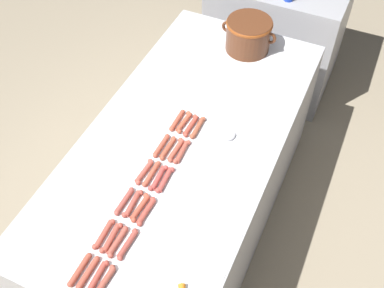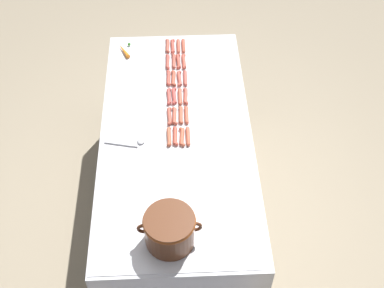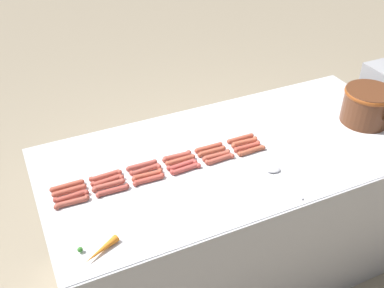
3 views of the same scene
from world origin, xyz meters
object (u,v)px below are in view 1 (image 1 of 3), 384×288
object	(u,v)px
hot_dog_3	(144,172)
hot_dog_7	(111,238)
hot_dog_2	(124,201)
hot_dog_16	(176,150)
hot_dog_11	(184,122)
hot_dog_19	(128,244)
bean_pot	(249,33)
hot_dog_17	(191,126)
hot_dog_0	(80,270)
hot_dog_1	(104,234)
hot_dog_6	(88,273)
hot_dog_13	(118,242)
hot_dog_12	(97,277)
hot_dog_14	(140,208)
hot_dog_20	(146,211)
back_cabinet	(277,29)
hot_dog_15	(158,178)
hot_dog_4	(161,146)
serving_spoon	(239,137)
hot_dog_8	(133,204)
hot_dog_21	(165,180)
hot_dog_5	(177,120)
hot_dog_23	(198,128)
hot_dog_22	(182,152)
hot_dog_9	(152,174)
hot_dog_18	(104,282)

from	to	relation	value
hot_dog_3	hot_dog_7	xyz separation A→B (m)	(0.04, -0.38, 0.00)
hot_dog_2	hot_dog_16	xyz separation A→B (m)	(0.08, 0.38, 0.00)
hot_dog_11	hot_dog_19	size ratio (longest dim) A/B	1.00
bean_pot	hot_dog_17	bearing A→B (deg)	-93.25
hot_dog_0	hot_dog_1	xyz separation A→B (m)	(0.00, 0.19, 0.00)
hot_dog_7	hot_dog_2	bearing A→B (deg)	103.09
hot_dog_3	hot_dog_6	bearing A→B (deg)	-86.30
hot_dog_13	bean_pot	xyz separation A→B (m)	(0.05, 1.51, 0.10)
hot_dog_0	hot_dog_2	size ratio (longest dim) A/B	1.00
hot_dog_12	hot_dog_14	distance (m)	0.37
hot_dog_17	hot_dog_20	world-z (taller)	same
hot_dog_6	hot_dog_12	size ratio (longest dim) A/B	1.00
hot_dog_0	back_cabinet	bearing A→B (deg)	87.15
hot_dog_15	hot_dog_7	bearing A→B (deg)	-95.98
hot_dog_4	hot_dog_11	world-z (taller)	same
hot_dog_1	serving_spoon	world-z (taller)	hot_dog_1
hot_dog_8	hot_dog_21	distance (m)	0.20
back_cabinet	hot_dog_4	size ratio (longest dim) A/B	5.85
hot_dog_11	hot_dog_15	xyz separation A→B (m)	(0.04, -0.38, 0.00)
hot_dog_3	hot_dog_15	distance (m)	0.08
hot_dog_7	hot_dog_14	size ratio (longest dim) A/B	1.00
hot_dog_0	hot_dog_5	distance (m)	0.94
hot_dog_7	bean_pot	distance (m)	1.51
hot_dog_0	hot_dog_19	size ratio (longest dim) A/B	1.00
hot_dog_16	hot_dog_20	world-z (taller)	same
hot_dog_23	hot_dog_4	bearing A→B (deg)	-121.97
hot_dog_4	hot_dog_19	distance (m)	0.57
hot_dog_11	hot_dog_20	bearing A→B (deg)	-82.16
hot_dog_6	hot_dog_13	distance (m)	0.18
hot_dog_2	hot_dog_5	xyz separation A→B (m)	(0.00, 0.57, 0.00)
hot_dog_6	hot_dog_19	xyz separation A→B (m)	(0.08, 0.18, 0.00)
hot_dog_17	hot_dog_22	size ratio (longest dim) A/B	1.00
hot_dog_22	hot_dog_9	bearing A→B (deg)	-112.17
hot_dog_2	hot_dog_9	xyz separation A→B (m)	(0.04, 0.19, 0.00)
hot_dog_18	hot_dog_22	bearing A→B (deg)	90.32
hot_dog_17	hot_dog_20	xyz separation A→B (m)	(0.04, -0.57, 0.00)
hot_dog_8	hot_dog_13	xyz separation A→B (m)	(0.04, -0.20, 0.00)
hot_dog_16	hot_dog_19	world-z (taller)	same
hot_dog_21	hot_dog_2	bearing A→B (deg)	-122.27
hot_dog_9	hot_dog_11	bearing A→B (deg)	90.33
hot_dog_12	hot_dog_16	world-z (taller)	same
hot_dog_16	hot_dog_18	size ratio (longest dim) A/B	1.00
hot_dog_9	hot_dog_7	bearing A→B (deg)	-89.80
hot_dog_0	hot_dog_16	size ratio (longest dim) A/B	1.00
hot_dog_9	back_cabinet	bearing A→B (deg)	87.57
hot_dog_23	hot_dog_18	bearing A→B (deg)	-90.06
bean_pot	hot_dog_7	bearing A→B (deg)	-93.17
hot_dog_14	bean_pot	world-z (taller)	bean_pot
hot_dog_7	hot_dog_17	world-z (taller)	same
serving_spoon	bean_pot	bearing A→B (deg)	106.82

